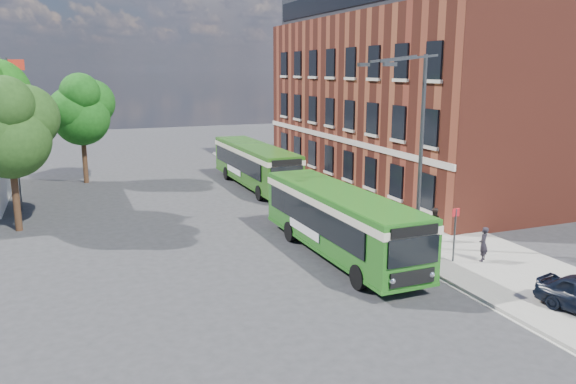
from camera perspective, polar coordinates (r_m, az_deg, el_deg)
name	(u,v)px	position (r m, az deg, el deg)	size (l,w,h in m)	color
ground	(298,251)	(26.48, 0.99, -6.02)	(120.00, 120.00, 0.00)	#2B2B2E
pavement	(350,201)	(36.32, 6.35, -0.88)	(6.00, 48.00, 0.15)	gray
kerb_line	(307,206)	(35.05, 1.93, -1.42)	(0.12, 48.00, 0.01)	beige
brick_office	(412,89)	(42.43, 12.52, 10.21)	(12.10, 26.00, 14.20)	maroon
flagpole	(15,129)	(36.46, -26.01, 5.75)	(0.95, 0.10, 9.00)	#37393C
street_lamp	(414,150)	(25.93, 12.70, 4.17)	(2.96, 2.38, 9.00)	#37393C
bus_stop_sign	(455,231)	(25.31, 16.58, -3.85)	(0.35, 0.08, 2.52)	#37393C
bus_front	(339,217)	(25.43, 5.22, -2.54)	(2.83, 11.62, 3.02)	#216319
bus_rear	(255,162)	(40.54, -3.38, 3.09)	(2.76, 12.45, 3.02)	#245713
pedestrian_a	(483,244)	(25.93, 19.23, -5.02)	(0.56, 0.37, 1.53)	black
pedestrian_b	(434,224)	(28.25, 14.57, -3.19)	(0.80, 0.62, 1.65)	black
tree_left	(10,127)	(32.01, -26.43, 5.94)	(4.79, 4.55, 8.08)	#392114
tree_right	(82,109)	(44.12, -20.21, 7.92)	(4.81, 4.57, 8.12)	#392114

